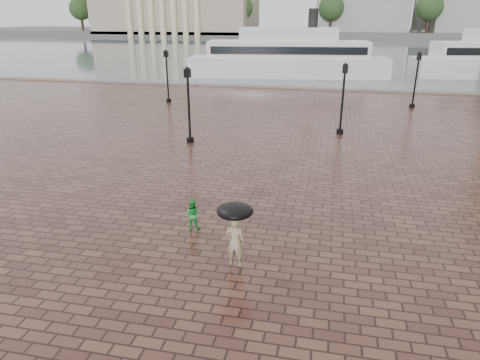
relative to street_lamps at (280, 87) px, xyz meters
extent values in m
plane|color=#3C1F1B|center=(1.50, -17.50, -2.33)|extent=(300.00, 300.00, 0.00)
plane|color=#4D575E|center=(1.50, 74.50, -2.33)|extent=(240.00, 240.00, 0.00)
cube|color=slate|center=(1.50, 14.50, -2.33)|extent=(80.00, 0.60, 0.30)
cube|color=#4C4C47|center=(1.50, 142.50, -1.33)|extent=(300.00, 60.00, 2.00)
cube|color=gray|center=(-53.50, 127.50, 9.67)|extent=(55.00, 30.00, 22.00)
cube|color=gray|center=(11.50, 132.50, 6.67)|extent=(30.00, 22.00, 14.00)
cube|color=gray|center=(46.50, 132.50, 5.17)|extent=(25.00, 22.00, 11.00)
cylinder|color=gray|center=(31.50, 132.50, 9.67)|extent=(6.00, 6.00, 20.00)
cylinder|color=#2D2119|center=(-88.50, 120.50, 1.67)|extent=(1.00, 1.00, 8.00)
sphere|color=#1C3317|center=(-88.50, 120.50, 7.17)|extent=(8.00, 8.00, 8.00)
cylinder|color=#2D2119|center=(-58.50, 120.50, 1.67)|extent=(1.00, 1.00, 8.00)
sphere|color=#1C3317|center=(-58.50, 120.50, 7.17)|extent=(8.00, 8.00, 8.00)
cylinder|color=#2D2119|center=(-28.50, 120.50, 1.67)|extent=(1.00, 1.00, 8.00)
sphere|color=#1C3317|center=(-28.50, 120.50, 7.17)|extent=(8.00, 8.00, 8.00)
cylinder|color=#2D2119|center=(1.50, 120.50, 1.67)|extent=(1.00, 1.00, 8.00)
sphere|color=#1C3317|center=(1.50, 120.50, 7.17)|extent=(8.00, 8.00, 8.00)
cylinder|color=#2D2119|center=(31.50, 120.50, 1.67)|extent=(1.00, 1.00, 8.00)
sphere|color=#1C3317|center=(31.50, 120.50, 7.17)|extent=(8.00, 8.00, 8.00)
cylinder|color=black|center=(-4.50, -7.50, -2.18)|extent=(0.44, 0.44, 0.30)
cylinder|color=black|center=(-4.50, -7.50, -0.33)|extent=(0.14, 0.14, 4.00)
cube|color=black|center=(-4.50, -7.50, 1.82)|extent=(0.35, 0.35, 0.50)
sphere|color=beige|center=(-4.50, -7.50, 1.82)|extent=(0.28, 0.28, 0.28)
cylinder|color=black|center=(4.50, -3.50, -2.18)|extent=(0.44, 0.44, 0.30)
cylinder|color=black|center=(4.50, -3.50, -0.33)|extent=(0.14, 0.14, 4.00)
cube|color=black|center=(4.50, -3.50, 1.82)|extent=(0.35, 0.35, 0.50)
sphere|color=beige|center=(4.50, -3.50, 1.82)|extent=(0.28, 0.28, 0.28)
cylinder|color=black|center=(-10.50, 4.50, -2.18)|extent=(0.44, 0.44, 0.30)
cylinder|color=black|center=(-10.50, 4.50, -0.33)|extent=(0.14, 0.14, 4.00)
cube|color=black|center=(-10.50, 4.50, 1.82)|extent=(0.35, 0.35, 0.50)
sphere|color=beige|center=(-10.50, 4.50, 1.82)|extent=(0.28, 0.28, 0.28)
cylinder|color=black|center=(10.50, 6.50, -2.18)|extent=(0.44, 0.44, 0.30)
cylinder|color=black|center=(10.50, 6.50, -0.33)|extent=(0.14, 0.14, 4.00)
cube|color=black|center=(10.50, 6.50, 1.82)|extent=(0.35, 0.35, 0.50)
sphere|color=beige|center=(10.50, 6.50, 1.82)|extent=(0.28, 0.28, 0.28)
imported|color=#9C8D6E|center=(1.25, -20.46, -1.50)|extent=(0.61, 0.41, 1.65)
imported|color=green|center=(-0.80, -18.39, -1.75)|extent=(0.58, 0.46, 1.15)
cube|color=silver|center=(-2.04, 23.91, -1.15)|extent=(25.07, 8.88, 2.36)
cube|color=silver|center=(-2.04, 23.91, 1.01)|extent=(20.11, 7.49, 1.96)
cube|color=silver|center=(-2.04, 23.91, 2.78)|extent=(12.24, 5.94, 1.57)
cylinder|color=black|center=(0.88, 24.27, 4.54)|extent=(1.18, 1.18, 2.36)
cube|color=black|center=(-1.72, 21.33, 1.01)|extent=(18.51, 2.41, 0.88)
cube|color=black|center=(-2.36, 26.49, 1.01)|extent=(18.51, 2.41, 0.88)
cylinder|color=black|center=(1.25, -20.46, -0.92)|extent=(0.02, 0.02, 0.95)
ellipsoid|color=black|center=(1.25, -20.46, -0.46)|extent=(1.10, 1.10, 0.39)
camera|label=1|loc=(3.82, -31.66, 4.97)|focal=32.00mm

